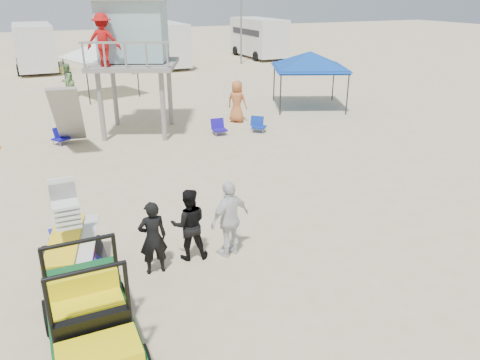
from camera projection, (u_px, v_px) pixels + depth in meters
name	position (u px, v px, depth m)	size (l,w,h in m)	color
ground	(281.00, 303.00, 8.79)	(140.00, 140.00, 0.00)	beige
utility_cart	(88.00, 313.00, 7.15)	(1.29, 2.45, 1.86)	#0B491E
surf_trailer	(73.00, 247.00, 9.16)	(1.20, 2.20, 1.95)	black
man_left	(153.00, 238.00, 9.47)	(0.58, 0.38, 1.60)	black
man_mid	(189.00, 224.00, 10.00)	(0.78, 0.61, 1.61)	black
man_right	(230.00, 219.00, 10.09)	(1.02, 0.43, 1.75)	silver
lifeguard_tower	(129.00, 36.00, 18.04)	(4.19, 4.19, 5.13)	gray
canopy_blue	(310.00, 54.00, 22.56)	(4.30, 4.30, 3.15)	black
canopy_white_c	(98.00, 45.00, 24.95)	(3.81, 3.81, 3.31)	black
umbrella_b	(65.00, 81.00, 26.03)	(1.74, 1.77, 1.60)	yellow
beach_chair_a	(61.00, 136.00, 17.84)	(0.73, 0.82, 0.64)	#110D94
beach_chair_b	(219.00, 127.00, 18.98)	(0.57, 0.61, 0.64)	#1D0E9B
beach_chair_c	(258.00, 124.00, 19.38)	(0.74, 0.85, 0.64)	#0E2B98
rv_mid_left	(34.00, 45.00, 33.62)	(2.65, 6.50, 3.25)	silver
rv_mid_right	(162.00, 42.00, 35.76)	(2.64, 7.00, 3.25)	silver
rv_far_right	(258.00, 36.00, 40.43)	(2.64, 6.60, 3.25)	silver
light_pole_left	(128.00, 14.00, 31.26)	(0.14, 0.14, 8.00)	slate
light_pole_right	(241.00, 11.00, 35.94)	(0.14, 0.14, 8.00)	slate
distant_beachgoers	(53.00, 95.00, 21.83)	(13.46, 9.46, 1.83)	#2F568E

